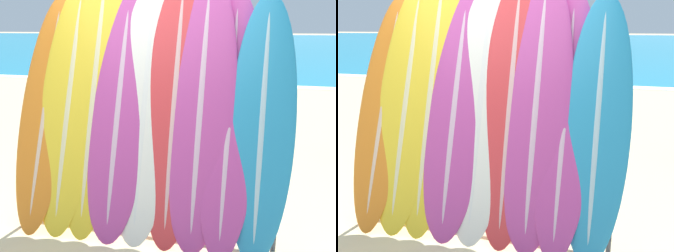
% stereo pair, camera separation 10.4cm
% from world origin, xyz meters
% --- Properties ---
extents(ground_plane, '(160.00, 160.00, 0.00)m').
position_xyz_m(ground_plane, '(0.00, 0.00, 0.00)').
color(ground_plane, '#CCB789').
extents(ocean_water, '(120.00, 60.00, 0.01)m').
position_xyz_m(ocean_water, '(0.00, 38.66, 0.00)').
color(ocean_water, teal).
rests_on(ocean_water, ground_plane).
extents(surfboard_rack, '(2.27, 0.04, 0.77)m').
position_xyz_m(surfboard_rack, '(0.18, 0.31, 0.42)').
color(surfboard_rack, '#47474C').
rests_on(surfboard_rack, ground_plane).
extents(surfboard_slot_0, '(0.51, 0.92, 2.10)m').
position_xyz_m(surfboard_slot_0, '(-0.79, 0.41, 1.05)').
color(surfboard_slot_0, orange).
rests_on(surfboard_slot_0, ground_plane).
extents(surfboard_slot_1, '(0.58, 0.89, 2.24)m').
position_xyz_m(surfboard_slot_1, '(-0.55, 0.42, 1.12)').
color(surfboard_slot_1, yellow).
rests_on(surfboard_slot_1, ground_plane).
extents(surfboard_slot_2, '(0.58, 0.91, 2.44)m').
position_xyz_m(surfboard_slot_2, '(-0.32, 0.45, 1.22)').
color(surfboard_slot_2, yellow).
rests_on(surfboard_slot_2, ground_plane).
extents(surfboard_slot_3, '(0.59, 0.82, 2.10)m').
position_xyz_m(surfboard_slot_3, '(-0.07, 0.38, 1.05)').
color(surfboard_slot_3, '#B23D8E').
rests_on(surfboard_slot_3, ground_plane).
extents(surfboard_slot_4, '(0.58, 0.80, 2.22)m').
position_xyz_m(surfboard_slot_4, '(0.16, 0.41, 1.11)').
color(surfboard_slot_4, silver).
rests_on(surfboard_slot_4, ground_plane).
extents(surfboard_slot_5, '(0.53, 0.77, 2.28)m').
position_xyz_m(surfboard_slot_5, '(0.43, 0.41, 1.14)').
color(surfboard_slot_5, red).
rests_on(surfboard_slot_5, ground_plane).
extents(surfboard_slot_6, '(0.58, 0.79, 2.25)m').
position_xyz_m(surfboard_slot_6, '(0.65, 0.40, 1.12)').
color(surfboard_slot_6, '#B23D8E').
rests_on(surfboard_slot_6, ground_plane).
extents(surfboard_slot_7, '(0.49, 0.86, 2.11)m').
position_xyz_m(surfboard_slot_7, '(0.88, 0.39, 1.05)').
color(surfboard_slot_7, '#B23D8E').
rests_on(surfboard_slot_7, ground_plane).
extents(surfboard_slot_8, '(0.52, 0.73, 2.07)m').
position_xyz_m(surfboard_slot_8, '(1.14, 0.37, 1.04)').
color(surfboard_slot_8, teal).
rests_on(surfboard_slot_8, ground_plane).
extents(person_mid_beach, '(0.24, 0.28, 1.62)m').
position_xyz_m(person_mid_beach, '(-0.93, 2.73, 0.89)').
color(person_mid_beach, '#A87A5B').
rests_on(person_mid_beach, ground_plane).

